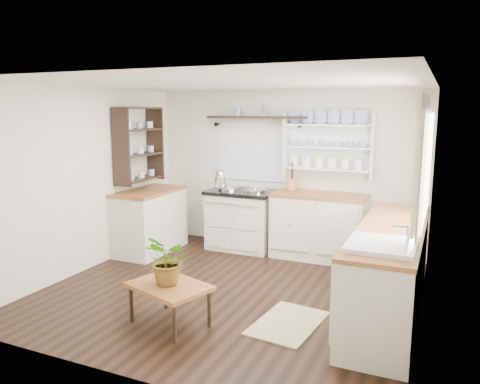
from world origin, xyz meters
name	(u,v)px	position (x,y,z in m)	size (l,w,h in m)	color
floor	(230,291)	(0.00, 0.00, 0.00)	(4.00, 3.80, 0.01)	black
wall_back	(285,171)	(0.00, 1.90, 1.15)	(4.00, 0.02, 2.30)	beige
wall_right	(426,206)	(2.00, 0.00, 1.15)	(0.02, 3.80, 2.30)	beige
wall_left	(87,180)	(-2.00, 0.00, 1.15)	(0.02, 3.80, 2.30)	beige
ceiling	(229,83)	(0.00, 0.00, 2.30)	(4.00, 3.80, 0.01)	white
window	(424,160)	(1.95, 0.15, 1.56)	(0.08, 1.55, 1.22)	white
aga_cooker	(241,219)	(-0.55, 1.57, 0.44)	(0.97, 0.68, 0.90)	beige
back_cabinets	(319,225)	(0.60, 1.60, 0.46)	(1.27, 0.63, 0.90)	beige
right_cabinets	(389,270)	(1.70, 0.10, 0.46)	(0.62, 2.43, 0.90)	beige
belfast_sink	(381,259)	(1.70, -0.65, 0.80)	(0.55, 0.60, 0.45)	white
left_cabinets	(150,220)	(-1.70, 0.90, 0.46)	(0.62, 1.13, 0.90)	beige
plate_rack	(330,144)	(0.65, 1.86, 1.56)	(1.20, 0.22, 0.90)	white
high_shelf	(257,118)	(-0.40, 1.78, 1.91)	(1.50, 0.29, 0.16)	black
left_shelving	(139,144)	(-1.84, 0.90, 1.55)	(0.28, 0.80, 1.05)	black
kettle	(221,178)	(-0.83, 1.45, 1.04)	(0.19, 0.19, 0.23)	silver
utensil_crock	(291,184)	(0.17, 1.68, 0.99)	(0.14, 0.14, 0.16)	#AB693E
center_table	(169,289)	(-0.17, -0.99, 0.35)	(0.86, 0.73, 0.40)	brown
potted_plant	(168,260)	(-0.17, -0.99, 0.64)	(0.43, 0.37, 0.47)	#3F7233
floor_rug	(288,323)	(0.86, -0.53, 0.01)	(0.55, 0.85, 0.02)	olive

